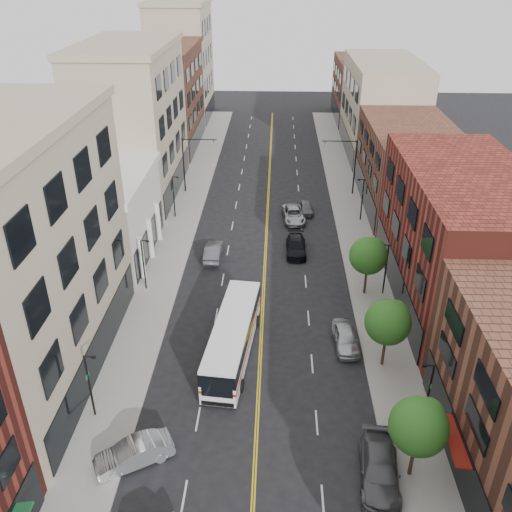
# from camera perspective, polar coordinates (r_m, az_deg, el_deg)

# --- Properties ---
(sidewalk_left) EXTENTS (4.00, 110.00, 0.15)m
(sidewalk_left) POSITION_cam_1_polar(r_m,az_deg,el_deg) (61.00, -8.36, 2.11)
(sidewalk_left) COLOR gray
(sidewalk_left) RESTS_ON ground
(sidewalk_right) EXTENTS (4.00, 110.00, 0.15)m
(sidewalk_right) POSITION_cam_1_polar(r_m,az_deg,el_deg) (60.68, 10.57, 1.76)
(sidewalk_right) COLOR gray
(sidewalk_right) RESTS_ON ground
(bldg_l_tanoffice) EXTENTS (10.00, 22.00, 18.00)m
(bldg_l_tanoffice) POSITION_cam_1_polar(r_m,az_deg,el_deg) (40.60, -24.32, -0.67)
(bldg_l_tanoffice) COLOR tan
(bldg_l_tanoffice) RESTS_ON ground
(bldg_l_white) EXTENTS (10.00, 14.00, 8.00)m
(bldg_l_white) POSITION_cam_1_polar(r_m,az_deg,el_deg) (57.56, -16.19, 3.86)
(bldg_l_white) COLOR silver
(bldg_l_white) RESTS_ON ground
(bldg_l_far_a) EXTENTS (10.00, 20.00, 18.00)m
(bldg_l_far_a) POSITION_cam_1_polar(r_m,az_deg,el_deg) (71.24, -12.79, 13.37)
(bldg_l_far_a) COLOR tan
(bldg_l_far_a) RESTS_ON ground
(bldg_l_far_b) EXTENTS (10.00, 20.00, 15.00)m
(bldg_l_far_b) POSITION_cam_1_polar(r_m,az_deg,el_deg) (90.50, -9.63, 15.94)
(bldg_l_far_b) COLOR brown
(bldg_l_far_b) RESTS_ON ground
(bldg_l_far_c) EXTENTS (10.00, 16.00, 20.00)m
(bldg_l_far_c) POSITION_cam_1_polar(r_m,az_deg,el_deg) (107.39, -7.86, 19.44)
(bldg_l_far_c) COLOR tan
(bldg_l_far_c) RESTS_ON ground
(bldg_r_mid) EXTENTS (10.00, 22.00, 12.00)m
(bldg_r_mid) POSITION_cam_1_polar(r_m,az_deg,el_deg) (50.14, 20.66, 1.81)
(bldg_r_mid) COLOR #591E17
(bldg_r_mid) RESTS_ON ground
(bldg_r_far_a) EXTENTS (10.00, 20.00, 10.00)m
(bldg_r_far_a) POSITION_cam_1_polar(r_m,az_deg,el_deg) (69.15, 15.73, 9.05)
(bldg_r_far_a) COLOR brown
(bldg_r_far_a) RESTS_ON ground
(bldg_r_far_b) EXTENTS (10.00, 22.00, 14.00)m
(bldg_r_far_b) POSITION_cam_1_polar(r_m,az_deg,el_deg) (88.33, 13.09, 14.96)
(bldg_r_far_b) COLOR tan
(bldg_r_far_b) RESTS_ON ground
(bldg_r_far_c) EXTENTS (10.00, 18.00, 11.00)m
(bldg_r_far_c) POSITION_cam_1_polar(r_m,az_deg,el_deg) (107.91, 11.23, 16.79)
(bldg_r_far_c) COLOR brown
(bldg_r_far_c) RESTS_ON ground
(tree_r_1) EXTENTS (3.40, 3.40, 5.59)m
(tree_r_1) POSITION_cam_1_polar(r_m,az_deg,el_deg) (33.42, 16.88, -16.62)
(tree_r_1) COLOR black
(tree_r_1) RESTS_ON sidewalk_right
(tree_r_2) EXTENTS (3.40, 3.40, 5.59)m
(tree_r_2) POSITION_cam_1_polar(r_m,az_deg,el_deg) (40.83, 13.82, -6.63)
(tree_r_2) COLOR black
(tree_r_2) RESTS_ON sidewalk_right
(tree_r_3) EXTENTS (3.40, 3.40, 5.59)m
(tree_r_3) POSITION_cam_1_polar(r_m,az_deg,el_deg) (49.17, 11.83, 0.15)
(tree_r_3) COLOR black
(tree_r_3) RESTS_ON sidewalk_right
(lamp_l_1) EXTENTS (0.81, 0.55, 5.05)m
(lamp_l_1) POSITION_cam_1_polar(r_m,az_deg,el_deg) (37.89, -17.10, -12.63)
(lamp_l_1) COLOR black
(lamp_l_1) RESTS_ON sidewalk_left
(lamp_l_2) EXTENTS (0.81, 0.55, 5.05)m
(lamp_l_2) POSITION_cam_1_polar(r_m,az_deg,el_deg) (50.38, -11.73, -0.61)
(lamp_l_2) COLOR black
(lamp_l_2) RESTS_ON sidewalk_left
(lamp_l_3) EXTENTS (0.81, 0.55, 5.05)m
(lamp_l_3) POSITION_cam_1_polar(r_m,az_deg,el_deg) (64.44, -8.64, 6.43)
(lamp_l_3) COLOR black
(lamp_l_3) RESTS_ON sidewalk_left
(lamp_r_1) EXTENTS (0.81, 0.55, 5.05)m
(lamp_r_1) POSITION_cam_1_polar(r_m,az_deg,el_deg) (37.33, 17.67, -13.48)
(lamp_r_1) COLOR black
(lamp_r_1) RESTS_ON sidewalk_right
(lamp_r_2) EXTENTS (0.81, 0.55, 5.05)m
(lamp_r_2) POSITION_cam_1_polar(r_m,az_deg,el_deg) (49.96, 13.48, -1.09)
(lamp_r_2) COLOR black
(lamp_r_2) RESTS_ON sidewalk_right
(lamp_r_3) EXTENTS (0.81, 0.55, 5.05)m
(lamp_r_3) POSITION_cam_1_polar(r_m,az_deg,el_deg) (64.11, 11.10, 6.09)
(lamp_r_3) COLOR black
(lamp_r_3) RESTS_ON sidewalk_right
(signal_mast_left) EXTENTS (4.49, 0.18, 7.20)m
(signal_mast_left) POSITION_cam_1_polar(r_m,az_deg,el_deg) (71.11, -7.07, 10.16)
(signal_mast_left) COLOR black
(signal_mast_left) RESTS_ON sidewalk_left
(signal_mast_right) EXTENTS (4.49, 0.18, 7.20)m
(signal_mast_right) POSITION_cam_1_polar(r_m,az_deg,el_deg) (70.83, 9.82, 9.88)
(signal_mast_right) COLOR black
(signal_mast_right) RESTS_ON sidewalk_right
(city_bus) EXTENTS (3.85, 12.17, 3.08)m
(city_bus) POSITION_cam_1_polar(r_m,az_deg,el_deg) (42.13, -2.45, -8.38)
(city_bus) COLOR white
(city_bus) RESTS_ON ground
(car_angle_b) EXTENTS (5.00, 3.80, 1.58)m
(car_angle_b) POSITION_cam_1_polar(r_m,az_deg,el_deg) (35.94, -12.74, -19.59)
(car_angle_b) COLOR silver
(car_angle_b) RESTS_ON ground
(car_parked_mid) EXTENTS (2.78, 5.80, 1.63)m
(car_parked_mid) POSITION_cam_1_polar(r_m,az_deg,el_deg) (35.11, 12.87, -21.08)
(car_parked_mid) COLOR #49494E
(car_parked_mid) RESTS_ON ground
(car_parked_far) EXTENTS (2.16, 4.68, 1.55)m
(car_parked_far) POSITION_cam_1_polar(r_m,az_deg,el_deg) (44.11, 9.40, -8.50)
(car_parked_far) COLOR #AAAEB2
(car_parked_far) RESTS_ON ground
(car_lane_behind) EXTENTS (1.64, 4.68, 1.54)m
(car_lane_behind) POSITION_cam_1_polar(r_m,az_deg,el_deg) (55.92, -4.50, 0.52)
(car_lane_behind) COLOR #46464B
(car_lane_behind) RESTS_ON ground
(car_lane_a) EXTENTS (2.09, 5.09, 1.47)m
(car_lane_a) POSITION_cam_1_polar(r_m,az_deg,el_deg) (56.90, 4.24, 1.03)
(car_lane_a) COLOR black
(car_lane_a) RESTS_ON ground
(car_lane_b) EXTENTS (2.98, 5.54, 1.48)m
(car_lane_b) POSITION_cam_1_polar(r_m,az_deg,el_deg) (64.10, 3.97, 4.39)
(car_lane_b) COLOR #9DA0A4
(car_lane_b) RESTS_ON ground
(car_lane_c) EXTENTS (1.83, 3.95, 1.31)m
(car_lane_c) POSITION_cam_1_polar(r_m,az_deg,el_deg) (66.18, 5.28, 5.08)
(car_lane_c) COLOR #55565A
(car_lane_c) RESTS_ON ground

